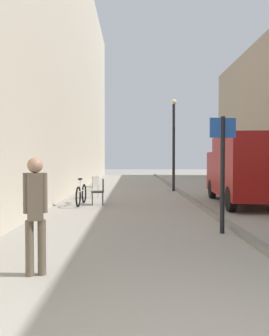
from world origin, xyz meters
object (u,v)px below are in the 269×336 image
lamp_post (174,139)px  bicycle_leaning (81,194)px  delivery_van (245,168)px  street_sign_post (223,164)px  cafe_chair_near_window (93,185)px  cafe_chair_by_doorway (100,190)px  pedestrian_main_foreground (35,207)px

lamp_post → bicycle_leaning: 7.00m
delivery_van → bicycle_leaning: size_ratio=3.01×
street_sign_post → bicycle_leaning: (-3.85, 4.63, -1.16)m
bicycle_leaning → cafe_chair_near_window: (0.19, 2.18, 0.17)m
bicycle_leaning → street_sign_post: bearing=-47.6°
delivery_van → cafe_chair_by_doorway: bearing=-175.0°
pedestrian_main_foreground → delivery_van: 9.22m
delivery_van → bicycle_leaning: 6.04m
pedestrian_main_foreground → cafe_chair_by_doorway: size_ratio=1.79×
cafe_chair_by_doorway → lamp_post: bearing=-39.4°
pedestrian_main_foreground → bicycle_leaning: size_ratio=0.95×
lamp_post → cafe_chair_near_window: lamp_post is taller
street_sign_post → lamp_post: 9.95m
street_sign_post → cafe_chair_near_window: street_sign_post is taller
street_sign_post → cafe_chair_by_doorway: (-3.17, 4.67, -1.00)m
cafe_chair_near_window → cafe_chair_by_doorway: (0.48, -2.14, 0.00)m
lamp_post → street_sign_post: bearing=-90.9°
lamp_post → cafe_chair_by_doorway: size_ratio=5.06×
street_sign_post → bicycle_leaning: size_ratio=1.47×
lamp_post → cafe_chair_near_window: size_ratio=5.06×
street_sign_post → cafe_chair_by_doorway: street_sign_post is taller
pedestrian_main_foreground → street_sign_post: (3.39, 2.66, 0.58)m
delivery_van → street_sign_post: size_ratio=2.05×
pedestrian_main_foreground → street_sign_post: street_sign_post is taller
delivery_van → street_sign_post: street_sign_post is taller
pedestrian_main_foreground → lamp_post: bearing=58.9°
pedestrian_main_foreground → street_sign_post: bearing=22.9°
lamp_post → bicycle_leaning: lamp_post is taller
cafe_chair_by_doorway → cafe_chair_near_window: bearing=6.0°
delivery_van → bicycle_leaning: (-5.96, -0.10, -0.95)m
street_sign_post → cafe_chair_by_doorway: bearing=-63.2°
bicycle_leaning → pedestrian_main_foreground: bearing=-83.7°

